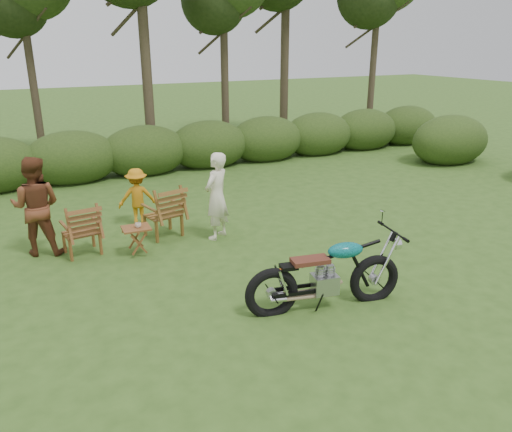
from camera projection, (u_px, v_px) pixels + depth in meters
name	position (u px, v px, depth m)	size (l,w,h in m)	color
ground	(316.00, 314.00, 7.08)	(80.00, 80.00, 0.00)	#2F4D19
tree_line	(147.00, 35.00, 14.21)	(22.52, 11.62, 8.14)	#33271B
motorcycle	(323.00, 306.00, 7.28)	(2.23, 0.85, 1.28)	#0DABAE
lawn_chair_right	(164.00, 236.00, 9.91)	(0.71, 0.71, 1.03)	brown
lawn_chair_left	(84.00, 254.00, 9.07)	(0.67, 0.67, 0.97)	#5A3216
side_table	(137.00, 241.00, 8.96)	(0.51, 0.43, 0.52)	#5E3317
cup	(138.00, 225.00, 8.84)	(0.11, 0.11, 0.09)	beige
adult_a	(218.00, 237.00, 9.82)	(0.62, 0.41, 1.70)	#EEE4C4
adult_b	(43.00, 253.00, 9.11)	(0.87, 0.68, 1.79)	brown
child	(140.00, 225.00, 10.50)	(0.78, 0.45, 1.21)	#C17812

